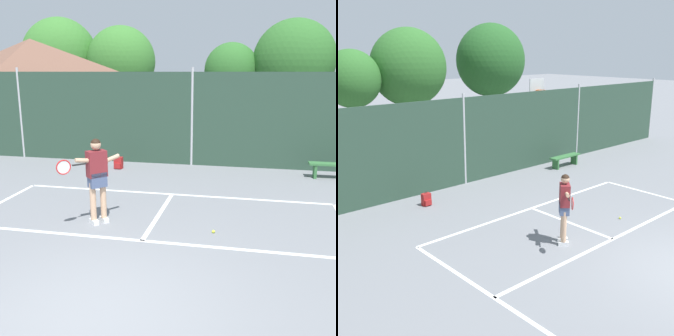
# 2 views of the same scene
# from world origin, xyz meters

# --- Properties ---
(chainlink_fence) EXTENTS (26.09, 0.09, 3.34)m
(chainlink_fence) POSITION_xyz_m (-0.00, 9.00, 1.60)
(chainlink_fence) COLOR #284233
(chainlink_fence) RESTS_ON ground
(basketball_hoop) EXTENTS (0.90, 0.67, 3.55)m
(basketball_hoop) POSITION_xyz_m (5.44, 10.70, 2.31)
(basketball_hoop) COLOR yellow
(basketball_hoop) RESTS_ON ground
(treeline_backdrop) EXTENTS (26.51, 4.60, 6.70)m
(treeline_backdrop) POSITION_xyz_m (0.14, 20.54, 3.93)
(treeline_backdrop) COLOR brown
(treeline_backdrop) RESTS_ON ground
(tennis_player) EXTENTS (0.96, 1.15, 1.85)m
(tennis_player) POSITION_xyz_m (-1.17, 3.19, 1.11)
(tennis_player) COLOR silver
(tennis_player) RESTS_ON ground
(tennis_ball) EXTENTS (0.07, 0.07, 0.07)m
(tennis_ball) POSITION_xyz_m (1.33, 3.14, 0.03)
(tennis_ball) COLOR #CCE033
(tennis_ball) RESTS_ON ground
(backpack_red) EXTENTS (0.29, 0.25, 0.46)m
(backpack_red) POSITION_xyz_m (-2.33, 7.93, 0.19)
(backpack_red) COLOR maroon
(backpack_red) RESTS_ON ground
(courtside_bench) EXTENTS (1.60, 0.36, 0.48)m
(courtside_bench) POSITION_xyz_m (4.59, 8.06, 0.36)
(courtside_bench) COLOR #336B38
(courtside_bench) RESTS_ON ground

